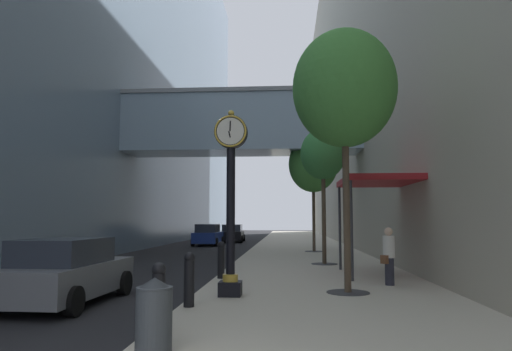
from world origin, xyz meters
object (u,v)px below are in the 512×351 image
(street_tree_near, at_px, (344,89))
(pedestrian_walking, at_px, (389,255))
(bollard_fourth, at_px, (221,259))
(street_tree_mid_near, at_px, (323,155))
(bollard_fifth, at_px, (230,253))
(street_clock, at_px, (231,192))
(trash_bin, at_px, (154,314))
(car_black_mid, at_px, (233,233))
(bollard_second, at_px, (189,278))
(car_grey_far, at_px, (66,272))
(car_blue_near, at_px, (208,235))
(bollard_nearest, at_px, (158,296))
(street_tree_mid_far, at_px, (313,164))

(street_tree_near, height_order, pedestrian_walking, street_tree_near)
(bollard_fourth, relative_size, street_tree_mid_near, 0.20)
(bollard_fifth, relative_size, pedestrian_walking, 0.71)
(street_clock, bearing_deg, trash_bin, -95.61)
(bollard_fourth, relative_size, car_black_mid, 0.25)
(street_tree_near, distance_m, pedestrian_walking, 4.92)
(bollard_second, distance_m, bollard_fifth, 7.27)
(trash_bin, xyz_separation_m, car_grey_far, (-3.41, 4.30, 0.09))
(street_tree_near, height_order, car_blue_near, street_tree_near)
(street_clock, relative_size, street_tree_mid_near, 0.80)
(bollard_fourth, relative_size, trash_bin, 1.12)
(pedestrian_walking, bearing_deg, car_blue_near, 112.33)
(bollard_nearest, relative_size, street_tree_mid_near, 0.20)
(trash_bin, relative_size, pedestrian_walking, 0.64)
(street_tree_mid_near, bearing_deg, car_grey_far, -127.38)
(bollard_fourth, distance_m, street_tree_mid_near, 7.39)
(bollard_fourth, xyz_separation_m, street_tree_mid_far, (3.68, 12.65, 4.53))
(car_grey_far, bearing_deg, street_clock, 9.33)
(bollard_second, relative_size, car_grey_far, 0.28)
(bollard_fourth, height_order, pedestrian_walking, pedestrian_walking)
(street_clock, height_order, bollard_nearest, street_clock)
(street_tree_mid_far, distance_m, car_black_mid, 15.82)
(bollard_nearest, relative_size, street_tree_mid_far, 0.17)
(trash_bin, relative_size, car_black_mid, 0.22)
(car_blue_near, bearing_deg, bollard_fifth, -77.68)
(bollard_second, bearing_deg, street_tree_near, 30.46)
(bollard_fourth, height_order, car_black_mid, car_black_mid)
(street_clock, bearing_deg, car_blue_near, 101.09)
(trash_bin, bearing_deg, bollard_fifth, 91.24)
(bollard_fifth, distance_m, street_tree_near, 7.88)
(bollard_fifth, xyz_separation_m, car_blue_near, (-4.04, 18.51, 0.05))
(street_clock, xyz_separation_m, bollard_fifth, (-0.72, 5.78, -1.95))
(street_tree_near, bearing_deg, bollard_second, -149.54)
(bollard_nearest, distance_m, street_tree_near, 7.56)
(bollard_fourth, distance_m, car_black_mid, 26.51)
(bollard_second, relative_size, street_tree_mid_near, 0.20)
(bollard_nearest, height_order, pedestrian_walking, pedestrian_walking)
(street_tree_mid_near, xyz_separation_m, street_tree_mid_far, (-0.00, 7.66, 0.49))
(street_tree_near, bearing_deg, car_blue_near, 108.12)
(car_black_mid, bearing_deg, bollard_nearest, -85.31)
(bollard_nearest, bearing_deg, car_grey_far, 134.21)
(street_clock, bearing_deg, bollard_nearest, -100.38)
(street_clock, relative_size, bollard_fourth, 3.98)
(street_tree_mid_far, xyz_separation_m, car_black_mid, (-6.45, 13.72, -4.51))
(street_tree_mid_near, xyz_separation_m, car_grey_far, (-6.86, -8.98, -4.02))
(bollard_fifth, relative_size, car_blue_near, 0.28)
(pedestrian_walking, bearing_deg, trash_bin, -124.24)
(car_grey_far, bearing_deg, bollard_fifth, 63.67)
(street_tree_mid_far, relative_size, car_blue_near, 1.63)
(street_tree_mid_far, height_order, car_blue_near, street_tree_mid_far)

